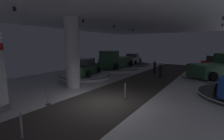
{
  "coord_description": "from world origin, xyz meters",
  "views": [
    {
      "loc": [
        5.47,
        -7.09,
        3.37
      ],
      "look_at": [
        -1.46,
        3.29,
        1.4
      ],
      "focal_mm": 25.23,
      "sensor_mm": 36.0,
      "label": 1
    }
  ],
  "objects_px": {
    "visitor_walking_near": "(155,66)",
    "visitor_walking_far": "(160,69)",
    "display_platform_deep_right": "(216,69)",
    "pickup_truck_far_left": "(115,61)",
    "display_car_deep_right": "(216,63)",
    "display_platform_far_right": "(214,78)",
    "display_car_mid_left": "(85,67)",
    "display_platform_far_left": "(117,69)",
    "column_left": "(72,53)",
    "display_car_deep_left": "(133,59)",
    "display_platform_deep_left": "(133,64)",
    "display_platform_mid_left": "(85,76)",
    "pickup_truck_far_right": "(218,68)"
  },
  "relations": [
    {
      "from": "display_platform_far_left",
      "to": "pickup_truck_far_left",
      "type": "xyz_separation_m",
      "value": [
        -0.01,
        -0.32,
        1.09
      ]
    },
    {
      "from": "display_car_deep_right",
      "to": "visitor_walking_near",
      "type": "relative_size",
      "value": 2.87
    },
    {
      "from": "display_car_mid_left",
      "to": "display_car_deep_left",
      "type": "height_order",
      "value": "display_car_mid_left"
    },
    {
      "from": "pickup_truck_far_left",
      "to": "display_car_deep_left",
      "type": "relative_size",
      "value": 1.22
    },
    {
      "from": "display_platform_deep_right",
      "to": "visitor_walking_far",
      "type": "height_order",
      "value": "visitor_walking_far"
    },
    {
      "from": "display_platform_far_right",
      "to": "pickup_truck_far_right",
      "type": "distance_m",
      "value": 1.09
    },
    {
      "from": "display_car_mid_left",
      "to": "visitor_walking_far",
      "type": "height_order",
      "value": "display_car_mid_left"
    },
    {
      "from": "display_platform_deep_right",
      "to": "display_car_mid_left",
      "type": "bearing_deg",
      "value": -130.66
    },
    {
      "from": "display_car_deep_left",
      "to": "pickup_truck_far_right",
      "type": "distance_m",
      "value": 13.9
    },
    {
      "from": "pickup_truck_far_right",
      "to": "visitor_walking_far",
      "type": "xyz_separation_m",
      "value": [
        -4.9,
        -2.34,
        -0.28
      ]
    },
    {
      "from": "column_left",
      "to": "display_platform_deep_right",
      "type": "distance_m",
      "value": 19.38
    },
    {
      "from": "visitor_walking_near",
      "to": "display_platform_mid_left",
      "type": "bearing_deg",
      "value": -131.44
    },
    {
      "from": "column_left",
      "to": "visitor_walking_far",
      "type": "height_order",
      "value": "column_left"
    },
    {
      "from": "display_car_mid_left",
      "to": "pickup_truck_far_left",
      "type": "bearing_deg",
      "value": 89.03
    },
    {
      "from": "display_platform_deep_right",
      "to": "display_platform_far_left",
      "type": "height_order",
      "value": "display_platform_far_left"
    },
    {
      "from": "display_car_mid_left",
      "to": "display_car_deep_left",
      "type": "xyz_separation_m",
      "value": [
        -0.83,
        12.82,
        -0.08
      ]
    },
    {
      "from": "display_car_deep_right",
      "to": "pickup_truck_far_left",
      "type": "height_order",
      "value": "pickup_truck_far_left"
    },
    {
      "from": "column_left",
      "to": "display_car_deep_left",
      "type": "distance_m",
      "value": 16.59
    },
    {
      "from": "pickup_truck_far_left",
      "to": "visitor_walking_far",
      "type": "relative_size",
      "value": 3.38
    },
    {
      "from": "display_platform_deep_left",
      "to": "display_car_deep_left",
      "type": "height_order",
      "value": "display_car_deep_left"
    },
    {
      "from": "display_platform_mid_left",
      "to": "display_car_mid_left",
      "type": "height_order",
      "value": "display_car_mid_left"
    },
    {
      "from": "column_left",
      "to": "display_car_mid_left",
      "type": "height_order",
      "value": "column_left"
    },
    {
      "from": "display_car_deep_left",
      "to": "display_platform_far_left",
      "type": "bearing_deg",
      "value": -82.11
    },
    {
      "from": "display_platform_far_left",
      "to": "pickup_truck_far_left",
      "type": "bearing_deg",
      "value": -91.92
    },
    {
      "from": "column_left",
      "to": "pickup_truck_far_left",
      "type": "bearing_deg",
      "value": 101.52
    },
    {
      "from": "display_car_mid_left",
      "to": "pickup_truck_far_right",
      "type": "height_order",
      "value": "pickup_truck_far_right"
    },
    {
      "from": "display_platform_deep_right",
      "to": "display_platform_far_right",
      "type": "bearing_deg",
      "value": -90.31
    },
    {
      "from": "display_platform_deep_right",
      "to": "pickup_truck_far_left",
      "type": "height_order",
      "value": "pickup_truck_far_left"
    },
    {
      "from": "display_car_deep_right",
      "to": "display_platform_deep_left",
      "type": "relative_size",
      "value": 0.77
    },
    {
      "from": "pickup_truck_far_right",
      "to": "column_left",
      "type": "bearing_deg",
      "value": -133.91
    },
    {
      "from": "display_car_deep_right",
      "to": "column_left",
      "type": "bearing_deg",
      "value": -119.46
    },
    {
      "from": "display_car_mid_left",
      "to": "display_platform_far_right",
      "type": "relative_size",
      "value": 0.75
    },
    {
      "from": "display_car_mid_left",
      "to": "pickup_truck_far_right",
      "type": "xyz_separation_m",
      "value": [
        11.55,
        6.51,
        0.11
      ]
    },
    {
      "from": "display_platform_far_left",
      "to": "display_car_deep_left",
      "type": "relative_size",
      "value": 1.29
    },
    {
      "from": "display_car_mid_left",
      "to": "visitor_walking_far",
      "type": "xyz_separation_m",
      "value": [
        6.65,
        4.17,
        -0.17
      ]
    },
    {
      "from": "display_car_mid_left",
      "to": "display_platform_deep_right",
      "type": "xyz_separation_m",
      "value": [
        11.41,
        13.28,
        -0.92
      ]
    },
    {
      "from": "display_platform_mid_left",
      "to": "display_car_deep_right",
      "type": "xyz_separation_m",
      "value": [
        11.4,
        13.22,
        0.87
      ]
    },
    {
      "from": "visitor_walking_near",
      "to": "visitor_walking_far",
      "type": "bearing_deg",
      "value": -56.77
    },
    {
      "from": "visitor_walking_near",
      "to": "display_platform_far_right",
      "type": "bearing_deg",
      "value": 1.22
    },
    {
      "from": "display_car_deep_right",
      "to": "display_platform_far_right",
      "type": "bearing_deg",
      "value": -90.2
    },
    {
      "from": "display_car_deep_right",
      "to": "display_platform_far_left",
      "type": "height_order",
      "value": "display_car_deep_right"
    },
    {
      "from": "column_left",
      "to": "display_platform_mid_left",
      "type": "relative_size",
      "value": 1.05
    },
    {
      "from": "visitor_walking_near",
      "to": "visitor_walking_far",
      "type": "height_order",
      "value": "same"
    },
    {
      "from": "display_platform_far_left",
      "to": "visitor_walking_near",
      "type": "height_order",
      "value": "visitor_walking_near"
    },
    {
      "from": "column_left",
      "to": "display_platform_deep_right",
      "type": "relative_size",
      "value": 1.22
    },
    {
      "from": "display_platform_mid_left",
      "to": "pickup_truck_far_right",
      "type": "distance_m",
      "value": 13.29
    },
    {
      "from": "display_platform_mid_left",
      "to": "display_platform_deep_right",
      "type": "height_order",
      "value": "display_platform_mid_left"
    },
    {
      "from": "display_platform_deep_right",
      "to": "visitor_walking_near",
      "type": "height_order",
      "value": "visitor_walking_near"
    },
    {
      "from": "column_left",
      "to": "display_platform_mid_left",
      "type": "height_order",
      "value": "column_left"
    },
    {
      "from": "display_platform_deep_right",
      "to": "visitor_walking_near",
      "type": "xyz_separation_m",
      "value": [
        -6.04,
        -7.16,
        0.75
      ]
    }
  ]
}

